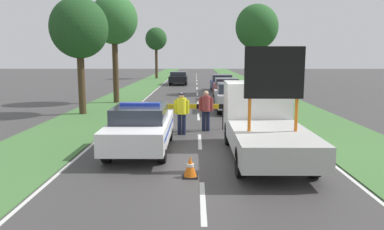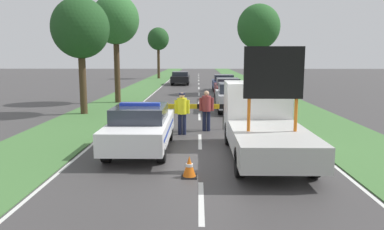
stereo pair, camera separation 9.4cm
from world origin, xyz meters
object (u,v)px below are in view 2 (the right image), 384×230
object	(u,v)px
work_truck	(262,121)
traffic_cone_centre_front	(259,116)
queued_car_sedan_black	(180,78)
traffic_cone_near_police	(107,134)
roadside_tree_mid_right	(116,20)
road_barrier	(197,108)
roadside_tree_near_right	(80,29)
police_car	(141,127)
queued_car_sedan_silver	(233,97)
queued_car_hatch_blue	(223,82)
roadside_tree_near_left	(158,39)
queued_car_wagon_maroon	(228,89)
police_officer	(182,110)
pedestrian_civilian	(206,107)
roadside_tree_mid_left	(259,27)
traffic_cone_near_truck	(189,167)

from	to	relation	value
work_truck	traffic_cone_centre_front	size ratio (longest dim) A/B	8.32
queued_car_sedan_black	traffic_cone_near_police	bearing A→B (deg)	87.34
traffic_cone_centre_front	roadside_tree_mid_right	distance (m)	12.21
work_truck	road_barrier	size ratio (longest dim) A/B	1.99
traffic_cone_centre_front	roadside_tree_near_right	size ratio (longest dim) A/B	0.11
police_car	queued_car_sedan_silver	size ratio (longest dim) A/B	1.16
queued_car_hatch_blue	roadside_tree_near_left	world-z (taller)	roadside_tree_near_left
work_truck	road_barrier	xyz separation A→B (m)	(-2.06, 3.99, -0.17)
road_barrier	queued_car_hatch_blue	world-z (taller)	queued_car_hatch_blue
queued_car_wagon_maroon	roadside_tree_near_right	distance (m)	11.28
traffic_cone_centre_front	queued_car_hatch_blue	bearing A→B (deg)	91.99
queued_car_sedan_silver	traffic_cone_centre_front	bearing A→B (deg)	102.25
work_truck	traffic_cone_near_police	distance (m)	5.46
police_officer	pedestrian_civilian	size ratio (longest dim) A/B	1.00
queued_car_sedan_black	road_barrier	bearing A→B (deg)	94.31
traffic_cone_near_police	work_truck	bearing A→B (deg)	-14.06
work_truck	traffic_cone_centre_front	distance (m)	5.58
traffic_cone_near_police	pedestrian_civilian	bearing A→B (deg)	32.91
pedestrian_civilian	roadside_tree_mid_left	xyz separation A→B (m)	(4.53, 15.68, 4.38)
traffic_cone_centre_front	queued_car_sedan_black	bearing A→B (deg)	101.38
road_barrier	traffic_cone_centre_front	bearing A→B (deg)	24.27
queued_car_sedan_silver	queued_car_wagon_maroon	size ratio (longest dim) A/B	0.93
roadside_tree_near_left	roadside_tree_near_right	xyz separation A→B (m)	(-0.69, -31.81, -0.83)
traffic_cone_centre_front	queued_car_sedan_silver	distance (m)	4.06
queued_car_wagon_maroon	roadside_tree_near_left	distance (m)	26.50
traffic_cone_near_police	roadside_tree_near_right	xyz separation A→B (m)	(-2.88, 6.76, 4.12)
roadside_tree_mid_left	roadside_tree_mid_right	size ratio (longest dim) A/B	1.03
work_truck	queued_car_sedan_black	distance (m)	29.41
police_officer	roadside_tree_mid_right	size ratio (longest dim) A/B	0.24
police_officer	roadside_tree_mid_left	bearing A→B (deg)	-104.46
police_officer	roadside_tree_near_right	xyz separation A→B (m)	(-5.48, 5.19, 3.48)
road_barrier	police_officer	world-z (taller)	police_officer
road_barrier	roadside_tree_near_left	world-z (taller)	roadside_tree_near_left
queued_car_wagon_maroon	traffic_cone_centre_front	bearing A→B (deg)	94.43
road_barrier	queued_car_hatch_blue	bearing A→B (deg)	79.62
traffic_cone_centre_front	traffic_cone_near_truck	bearing A→B (deg)	-111.19
traffic_cone_near_police	roadside_tree_mid_left	bearing A→B (deg)	65.76
police_car	queued_car_hatch_blue	bearing A→B (deg)	73.39
traffic_cone_near_truck	queued_car_hatch_blue	distance (m)	24.34
road_barrier	queued_car_wagon_maroon	world-z (taller)	queued_car_wagon_maroon
road_barrier	traffic_cone_centre_front	distance (m)	3.28
work_truck	queued_car_sedan_silver	bearing A→B (deg)	-88.79
police_car	queued_car_sedan_silver	xyz separation A→B (m)	(3.85, 8.98, 0.02)
traffic_cone_near_truck	queued_car_sedan_black	world-z (taller)	queued_car_sedan_black
roadside_tree_mid_right	roadside_tree_mid_left	bearing A→B (deg)	31.57
traffic_cone_near_police	queued_car_wagon_maroon	distance (m)	14.58
police_officer	traffic_cone_near_police	xyz separation A→B (m)	(-2.60, -1.57, -0.64)
roadside_tree_mid_right	police_car	bearing A→B (deg)	-74.61
queued_car_sedan_silver	police_officer	bearing A→B (deg)	68.25
traffic_cone_centre_front	pedestrian_civilian	bearing A→B (deg)	-143.42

